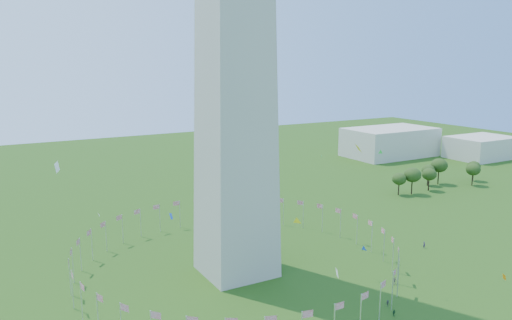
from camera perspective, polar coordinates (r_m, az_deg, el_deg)
The scene contains 5 objects.
flag_ring at distance 129.81m, azimuth -2.26°, elevation -10.81°, with size 80.24×80.24×9.00m.
gov_building_east_a at distance 294.78m, azimuth 15.03°, elevation 2.00°, with size 50.00×30.00×16.00m, color beige.
gov_building_east_b at distance 305.82m, azimuth 24.33°, elevation 1.32°, with size 35.00×25.00×12.00m, color beige.
kites_aloft at distance 102.75m, azimuth 5.63°, elevation -6.82°, with size 122.08×73.28×41.33m.
tree_line_east at distance 226.00m, azimuth 19.88°, elevation -1.79°, with size 52.87×15.73×11.30m.
Camera 1 is at (-54.77, -57.19, 53.09)m, focal length 35.00 mm.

